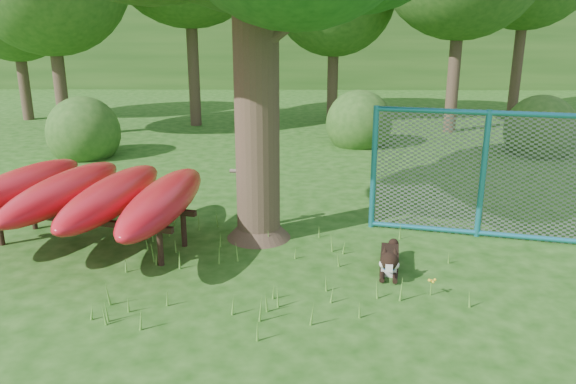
{
  "coord_description": "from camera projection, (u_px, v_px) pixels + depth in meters",
  "views": [
    {
      "loc": [
        0.33,
        -6.18,
        3.24
      ],
      "look_at": [
        0.2,
        1.2,
        1.0
      ],
      "focal_mm": 35.0,
      "sensor_mm": 36.0,
      "label": 1
    }
  ],
  "objects": [
    {
      "name": "ground",
      "position": [
        270.0,
        298.0,
        6.86
      ],
      "size": [
        80.0,
        80.0,
        0.0
      ],
      "primitive_type": "plane",
      "color": "#17430D",
      "rests_on": "ground"
    },
    {
      "name": "wooden_post",
      "position": [
        240.0,
        194.0,
        8.95
      ],
      "size": [
        0.32,
        0.12,
        1.17
      ],
      "rotation": [
        0.0,
        0.0,
        -0.15
      ],
      "color": "brown",
      "rests_on": "ground"
    },
    {
      "name": "kayak_rack",
      "position": [
        88.0,
        194.0,
        8.25
      ],
      "size": [
        3.54,
        3.81,
        1.07
      ],
      "rotation": [
        0.0,
        0.0,
        -0.26
      ],
      "color": "black",
      "rests_on": "ground"
    },
    {
      "name": "husky_dog",
      "position": [
        390.0,
        260.0,
        7.56
      ],
      "size": [
        0.39,
        1.04,
        0.47
      ],
      "rotation": [
        0.0,
        0.0,
        -0.17
      ],
      "color": "black",
      "rests_on": "ground"
    },
    {
      "name": "fence_section",
      "position": [
        483.0,
        175.0,
        8.58
      ],
      "size": [
        3.34,
        0.9,
        3.33
      ],
      "rotation": [
        0.0,
        0.0,
        -0.24
      ],
      "color": "teal",
      "rests_on": "ground"
    },
    {
      "name": "wildflower_clump",
      "position": [
        432.0,
        282.0,
        6.89
      ],
      "size": [
        0.1,
        0.11,
        0.22
      ],
      "rotation": [
        0.0,
        0.0,
        -0.27
      ],
      "color": "#55912F",
      "rests_on": "ground"
    },
    {
      "name": "bg_tree_f",
      "position": [
        14.0,
        6.0,
        18.36
      ],
      "size": [
        3.6,
        3.6,
        5.55
      ],
      "color": "#3D2D21",
      "rests_on": "ground"
    },
    {
      "name": "shrub_left",
      "position": [
        86.0,
        156.0,
        14.12
      ],
      "size": [
        1.8,
        1.8,
        1.8
      ],
      "primitive_type": "sphere",
      "color": "#264E19",
      "rests_on": "ground"
    },
    {
      "name": "shrub_right",
      "position": [
        537.0,
        154.0,
        14.41
      ],
      "size": [
        1.8,
        1.8,
        1.8
      ],
      "primitive_type": "sphere",
      "color": "#264E19",
      "rests_on": "ground"
    },
    {
      "name": "shrub_mid",
      "position": [
        358.0,
        145.0,
        15.44
      ],
      "size": [
        1.8,
        1.8,
        1.8
      ],
      "primitive_type": "sphere",
      "color": "#264E19",
      "rests_on": "ground"
    },
    {
      "name": "wooded_hillside",
      "position": [
        293.0,
        26.0,
        32.78
      ],
      "size": [
        80.0,
        12.0,
        6.0
      ],
      "primitive_type": "cube",
      "color": "#264E19",
      "rests_on": "ground"
    }
  ]
}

